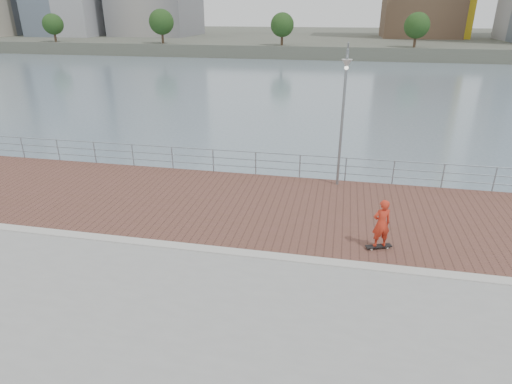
# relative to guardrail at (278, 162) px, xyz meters

# --- Properties ---
(water) EXTENTS (400.00, 400.00, 0.00)m
(water) POSITION_rel_guardrail_xyz_m (-0.00, -7.00, -2.69)
(water) COLOR slate
(water) RESTS_ON ground
(brick_lane) EXTENTS (40.00, 6.80, 0.02)m
(brick_lane) POSITION_rel_guardrail_xyz_m (-0.00, -3.40, -0.68)
(brick_lane) COLOR brown
(brick_lane) RESTS_ON seawall
(curb) EXTENTS (40.00, 0.40, 0.06)m
(curb) POSITION_rel_guardrail_xyz_m (-0.00, -7.00, -0.66)
(curb) COLOR #B7B5AD
(curb) RESTS_ON seawall
(far_shore) EXTENTS (320.00, 95.00, 2.50)m
(far_shore) POSITION_rel_guardrail_xyz_m (-0.00, 115.50, -1.44)
(far_shore) COLOR #4C5142
(far_shore) RESTS_ON ground
(guardrail) EXTENTS (39.06, 0.06, 1.13)m
(guardrail) POSITION_rel_guardrail_xyz_m (0.00, 0.00, 0.00)
(guardrail) COLOR #8C9EA8
(guardrail) RESTS_ON brick_lane
(street_lamp) EXTENTS (0.42, 1.21, 5.73)m
(street_lamp) POSITION_rel_guardrail_xyz_m (2.75, -0.92, 3.38)
(street_lamp) COLOR gray
(street_lamp) RESTS_ON brick_lane
(skateboard) EXTENTS (0.87, 0.51, 0.10)m
(skateboard) POSITION_rel_guardrail_xyz_m (4.22, -5.82, -0.59)
(skateboard) COLOR black
(skateboard) RESTS_ON brick_lane
(skateboarder) EXTENTS (0.70, 0.58, 1.63)m
(skateboarder) POSITION_rel_guardrail_xyz_m (4.22, -5.82, 0.23)
(skateboarder) COLOR red
(skateboarder) RESTS_ON skateboard
(shoreline_trees) EXTENTS (144.46, 5.03, 6.71)m
(shoreline_trees) POSITION_rel_guardrail_xyz_m (5.15, 70.00, 3.66)
(shoreline_trees) COLOR #473323
(shoreline_trees) RESTS_ON far_shore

